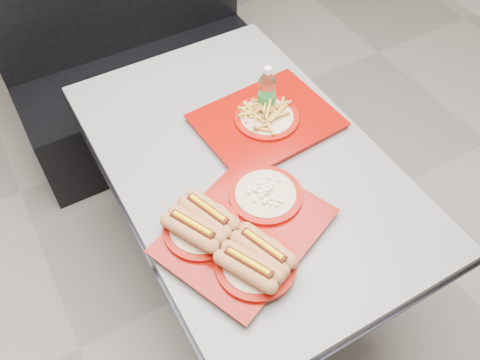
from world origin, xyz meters
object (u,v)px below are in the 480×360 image
booth_bench (141,68)px  water_bottle (267,94)px  diner_table (245,188)px  tray_far (267,119)px  tray_near (240,231)px

booth_bench → water_bottle: size_ratio=6.31×
diner_table → water_bottle: size_ratio=6.63×
tray_far → water_bottle: 0.09m
diner_table → tray_near: 0.39m
diner_table → booth_bench: 1.11m
tray_near → tray_far: bearing=49.1°
tray_far → diner_table: bearing=-144.1°
booth_bench → tray_far: 1.06m
tray_near → tray_far: size_ratio=1.17×
booth_bench → tray_far: (0.16, -0.98, 0.38)m
diner_table → tray_far: bearing=35.9°
diner_table → booth_bench: booth_bench is taller
tray_near → tray_far: (0.34, 0.39, -0.01)m
tray_near → water_bottle: size_ratio=2.84×
booth_bench → tray_near: 1.44m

